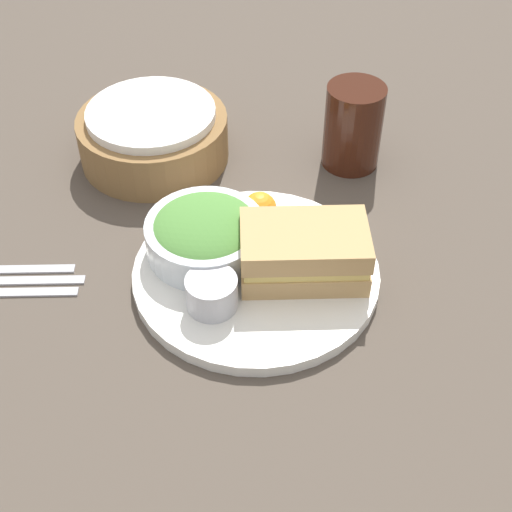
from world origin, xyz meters
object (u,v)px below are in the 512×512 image
at_px(sandwich, 304,252).
at_px(drink_glass, 353,126).
at_px(salad_bowl, 205,234).
at_px(plate, 256,273).
at_px(bread_basket, 153,135).
at_px(dressing_cup, 212,293).

relative_size(sandwich, drink_glass, 1.36).
bearing_deg(sandwich, salad_bowl, 148.00).
bearing_deg(drink_glass, plate, -134.76).
height_order(sandwich, salad_bowl, sandwich).
bearing_deg(plate, sandwich, -18.52).
distance_m(sandwich, drink_glass, 0.23).
relative_size(plate, bread_basket, 1.39).
distance_m(plate, sandwich, 0.06).
relative_size(salad_bowl, drink_glass, 1.20).
bearing_deg(salad_bowl, plate, -42.89).
bearing_deg(salad_bowl, bread_basket, 96.89).
height_order(sandwich, drink_glass, drink_glass).
bearing_deg(salad_bowl, sandwich, -32.00).
height_order(plate, bread_basket, bread_basket).
height_order(sandwich, bread_basket, same).
distance_m(dressing_cup, drink_glass, 0.32).
bearing_deg(dressing_cup, bread_basket, 92.78).
bearing_deg(sandwich, dressing_cup, -167.74).
height_order(dressing_cup, bread_basket, bread_basket).
xyz_separation_m(salad_bowl, drink_glass, (0.23, 0.14, 0.02)).
bearing_deg(bread_basket, sandwich, -65.90).
xyz_separation_m(plate, salad_bowl, (-0.05, 0.04, 0.03)).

